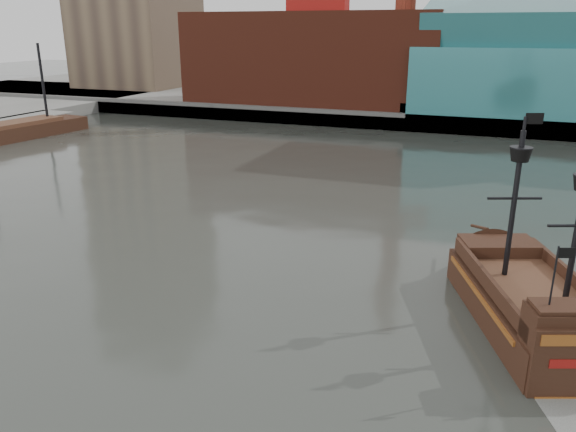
% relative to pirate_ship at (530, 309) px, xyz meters
% --- Properties ---
extents(ground, '(400.00, 400.00, 0.00)m').
position_rel_pirate_ship_xyz_m(ground, '(-10.66, -6.87, -1.04)').
color(ground, '#282B26').
rests_on(ground, ground).
extents(promenade_far, '(220.00, 60.00, 2.00)m').
position_rel_pirate_ship_xyz_m(promenade_far, '(-10.66, 85.13, -0.04)').
color(promenade_far, slate).
rests_on(promenade_far, ground).
extents(seawall, '(220.00, 1.00, 2.60)m').
position_rel_pirate_ship_xyz_m(seawall, '(-10.66, 55.63, 0.26)').
color(seawall, '#4C4C49').
rests_on(seawall, ground).
extents(pirate_ship, '(9.69, 15.90, 11.44)m').
position_rel_pirate_ship_xyz_m(pirate_ship, '(0.00, 0.00, 0.00)').
color(pirate_ship, black).
rests_on(pirate_ship, ground).
extents(docked_vessel, '(7.38, 21.36, 14.23)m').
position_rel_pirate_ship_xyz_m(docked_vessel, '(-64.62, 30.50, -0.13)').
color(docked_vessel, black).
rests_on(docked_vessel, ground).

